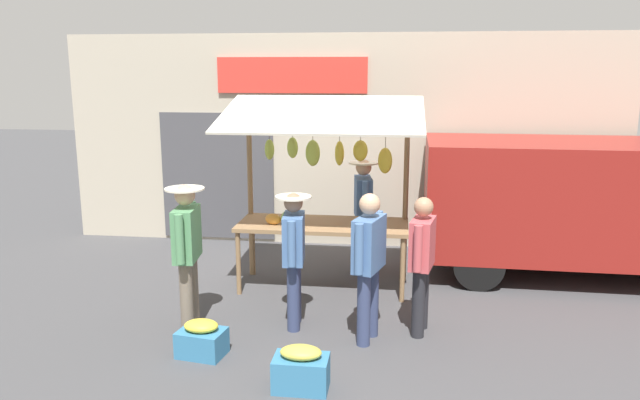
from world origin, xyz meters
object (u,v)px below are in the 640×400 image
object	(u,v)px
market_stall	(323,172)
produce_crate_near	(301,369)
shopper_in_striped_shirt	(187,245)
produce_crate_side	(202,339)
shopper_with_shopping_bag	(369,258)
shopper_in_grey_tee	(294,250)
vendor_with_sunhat	(363,206)
parked_van	(576,197)
shopper_with_ponytail	(422,257)

from	to	relation	value
market_stall	produce_crate_near	size ratio (longest dim) A/B	5.02
shopper_in_striped_shirt	produce_crate_side	world-z (taller)	shopper_in_striped_shirt
shopper_with_shopping_bag	shopper_in_grey_tee	bearing A→B (deg)	88.84
vendor_with_sunhat	parked_van	world-z (taller)	parked_van
shopper_in_grey_tee	shopper_with_ponytail	bearing A→B (deg)	-95.05
market_stall	parked_van	xyz separation A→B (m)	(-3.39, -0.95, -0.43)
vendor_with_sunhat	shopper_in_striped_shirt	size ratio (longest dim) A/B	0.99
shopper_with_shopping_bag	shopper_with_ponytail	bearing A→B (deg)	-46.39
parked_van	produce_crate_near	bearing A→B (deg)	49.46
shopper_in_striped_shirt	market_stall	bearing A→B (deg)	-46.08
market_stall	shopper_in_striped_shirt	distance (m)	2.10
shopper_with_shopping_bag	produce_crate_side	bearing A→B (deg)	125.88
vendor_with_sunhat	produce_crate_near	bearing A→B (deg)	-14.40
shopper_with_shopping_bag	parked_van	bearing A→B (deg)	-30.29
shopper_with_ponytail	shopper_in_grey_tee	xyz separation A→B (m)	(1.39, 0.01, 0.03)
shopper_with_ponytail	parked_van	xyz separation A→B (m)	(-2.16, -2.25, 0.26)
produce_crate_near	produce_crate_side	distance (m)	1.22
produce_crate_side	shopper_with_shopping_bag	bearing A→B (deg)	-160.75
vendor_with_sunhat	produce_crate_near	world-z (taller)	vendor_with_sunhat
market_stall	produce_crate_side	xyz separation A→B (m)	(0.96, 2.16, -1.38)
vendor_with_sunhat	shopper_with_ponytail	xyz separation A→B (m)	(-0.76, 2.02, -0.09)
shopper_with_ponytail	produce_crate_near	size ratio (longest dim) A/B	3.05
shopper_with_shopping_bag	produce_crate_near	distance (m)	1.43
shopper_in_grey_tee	produce_crate_near	xyz separation A→B (m)	(-0.30, 1.37, -0.70)
shopper_in_striped_shirt	shopper_with_ponytail	bearing A→B (deg)	-90.64
shopper_with_ponytail	vendor_with_sunhat	bearing A→B (deg)	31.73
vendor_with_sunhat	shopper_in_grey_tee	distance (m)	2.13
shopper_with_ponytail	produce_crate_side	distance (m)	2.46
market_stall	shopper_in_grey_tee	world-z (taller)	market_stall
produce_crate_near	shopper_in_grey_tee	bearing A→B (deg)	-77.76
market_stall	parked_van	bearing A→B (deg)	-164.37
shopper_with_shopping_bag	parked_van	size ratio (longest dim) A/B	0.36
market_stall	shopper_in_grey_tee	bearing A→B (deg)	83.03
shopper_in_grey_tee	produce_crate_side	bearing A→B (deg)	130.74
shopper_in_striped_shirt	shopper_in_grey_tee	distance (m)	1.16
shopper_with_ponytail	shopper_with_shopping_bag	bearing A→B (deg)	128.13
market_stall	produce_crate_side	size ratio (longest dim) A/B	4.95
produce_crate_side	vendor_with_sunhat	bearing A→B (deg)	-116.60
shopper_with_ponytail	produce_crate_near	distance (m)	1.89
market_stall	parked_van	size ratio (longest dim) A/B	0.56
vendor_with_sunhat	produce_crate_side	bearing A→B (deg)	-35.31
market_stall	vendor_with_sunhat	size ratio (longest dim) A/B	1.55
shopper_in_striped_shirt	parked_van	bearing A→B (deg)	-68.01
market_stall	produce_crate_near	world-z (taller)	market_stall
market_stall	shopper_in_grey_tee	xyz separation A→B (m)	(0.16, 1.32, -0.66)
parked_van	produce_crate_near	world-z (taller)	parked_van
vendor_with_sunhat	shopper_with_shopping_bag	bearing A→B (deg)	-3.71
shopper_in_striped_shirt	produce_crate_side	xyz separation A→B (m)	(-0.33, 0.62, -0.79)
shopper_with_ponytail	produce_crate_near	bearing A→B (deg)	152.82
shopper_in_striped_shirt	shopper_with_shopping_bag	world-z (taller)	shopper_in_striped_shirt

